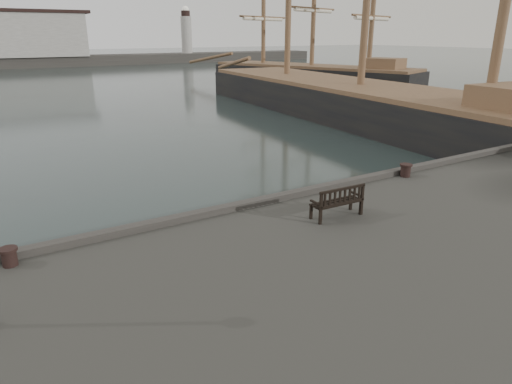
% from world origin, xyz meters
% --- Properties ---
extents(ground, '(400.00, 400.00, 0.00)m').
position_xyz_m(ground, '(0.00, 0.00, 0.00)').
color(ground, black).
rests_on(ground, ground).
extents(bench, '(1.51, 0.57, 0.86)m').
position_xyz_m(bench, '(1.34, -2.07, 1.83)').
color(bench, black).
rests_on(bench, quay).
extents(bollard_left, '(0.40, 0.40, 0.41)m').
position_xyz_m(bollard_left, '(-6.45, -0.50, 1.76)').
color(bollard_left, black).
rests_on(bollard_left, quay).
extents(bollard_right, '(0.54, 0.54, 0.45)m').
position_xyz_m(bollard_right, '(5.85, -0.50, 1.78)').
color(bollard_right, black).
rests_on(bollard_right, quay).
extents(tall_ship_main, '(11.16, 39.78, 29.44)m').
position_xyz_m(tall_ship_main, '(18.70, 15.14, 0.75)').
color(tall_ship_main, black).
rests_on(tall_ship_main, ground).
extents(tall_ship_far, '(14.42, 27.54, 23.26)m').
position_xyz_m(tall_ship_far, '(29.84, 35.24, 0.78)').
color(tall_ship_far, black).
rests_on(tall_ship_far, ground).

